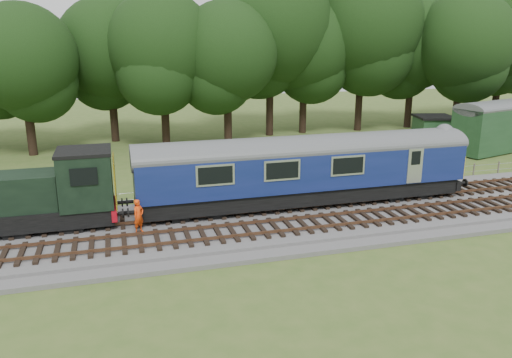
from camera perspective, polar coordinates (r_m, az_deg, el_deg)
name	(u,v)px	position (r m, az deg, el deg)	size (l,w,h in m)	color
ground	(304,220)	(26.20, 5.52, -4.65)	(120.00, 120.00, 0.00)	#405D22
ballast	(304,217)	(26.14, 5.53, -4.29)	(70.00, 7.00, 0.35)	#4C4C4F
track_north	(295,204)	(27.30, 4.48, -2.86)	(67.20, 2.40, 0.21)	black
track_south	(316,223)	(24.67, 6.90, -4.98)	(67.20, 2.40, 0.21)	black
fence	(277,195)	(30.20, 2.43, -1.81)	(64.00, 0.12, 1.00)	#6B6054
tree_line	(218,140)	(46.64, -4.34, 4.43)	(70.00, 8.00, 18.00)	black
dmu_railcar	(306,164)	(26.88, 5.69, 1.68)	(18.05, 2.86, 3.88)	black
shunter_loco	(26,197)	(25.60, -24.80, -1.91)	(8.92, 2.60, 3.38)	black
worker	(139,216)	(23.85, -13.27, -4.14)	(0.59, 0.39, 1.61)	#FF450D
shed	(433,130)	(47.16, 19.59, 5.31)	(3.80, 3.80, 2.57)	#1B3C1F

